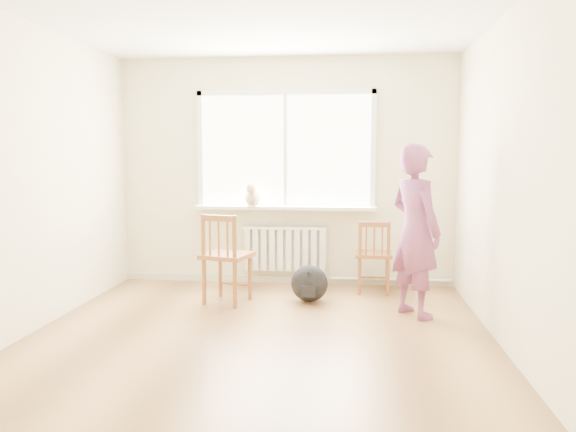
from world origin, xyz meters
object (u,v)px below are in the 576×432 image
(chair_left, at_px, (225,258))
(person, at_px, (415,231))
(cat, at_px, (253,196))
(backpack, at_px, (309,283))
(chair_right, at_px, (374,257))

(chair_left, bearing_deg, person, -172.06)
(chair_left, distance_m, cat, 1.03)
(person, xyz_separation_m, backpack, (-1.04, 0.41, -0.63))
(person, bearing_deg, chair_left, 48.05)
(person, bearing_deg, cat, 23.81)
(cat, distance_m, backpack, 1.31)
(cat, bearing_deg, chair_left, -100.79)
(person, xyz_separation_m, cat, (-1.76, 1.07, 0.24))
(chair_left, distance_m, person, 1.96)
(chair_right, distance_m, person, 1.01)
(chair_right, xyz_separation_m, person, (0.35, -0.85, 0.41))
(chair_left, height_order, backpack, chair_left)
(chair_left, xyz_separation_m, cat, (0.16, 0.83, 0.59))
(cat, xyz_separation_m, backpack, (0.71, -0.66, -0.88))
(chair_left, distance_m, backpack, 0.93)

